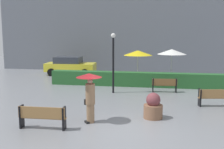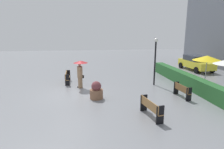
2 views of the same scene
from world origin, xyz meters
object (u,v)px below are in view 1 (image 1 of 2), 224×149
bench_far_right (216,96)px  lamp_post (113,56)px  planter_pot (153,107)px  patio_umbrella_white (172,52)px  bench_back_row (164,84)px  parked_car (70,65)px  pedestrian_with_umbrella (90,90)px  bench_near_left (42,116)px  patio_umbrella_yellow (138,53)px

bench_far_right → lamp_post: (-5.50, 2.23, 1.71)m
planter_pot → patio_umbrella_white: 8.33m
bench_back_row → parked_car: bearing=144.0°
pedestrian_with_umbrella → parked_car: pedestrian_with_umbrella is taller
bench_far_right → parked_car: size_ratio=0.40×
bench_near_left → patio_umbrella_white: 11.48m
patio_umbrella_yellow → parked_car: 6.84m
bench_far_right → lamp_post: size_ratio=0.48×
bench_far_right → parked_car: parked_car is taller
pedestrian_with_umbrella → patio_umbrella_white: patio_umbrella_white is taller
bench_far_right → planter_pot: size_ratio=1.57×
patio_umbrella_white → parked_car: 9.00m
parked_car → patio_umbrella_white: bearing=-19.4°
pedestrian_with_umbrella → planter_pot: 2.82m
bench_far_right → parked_car: bearing=140.2°
pedestrian_with_umbrella → patio_umbrella_yellow: size_ratio=0.85×
bench_far_right → patio_umbrella_yellow: (-4.30, 5.68, 1.67)m
planter_pot → lamp_post: 5.54m
pedestrian_with_umbrella → patio_umbrella_yellow: patio_umbrella_yellow is taller
bench_far_right → bench_near_left: bench_near_left is taller
pedestrian_with_umbrella → bench_near_left: bearing=-145.3°
bench_far_right → pedestrian_with_umbrella: size_ratio=0.86×
pedestrian_with_umbrella → lamp_post: bearing=89.8°
bench_near_left → parked_car: parked_car is taller
bench_near_left → parked_car: (-3.25, 13.08, 0.30)m
bench_far_right → patio_umbrella_white: bearing=109.1°
bench_back_row → pedestrian_with_umbrella: (-3.07, -6.27, 0.83)m
pedestrian_with_umbrella → parked_car: size_ratio=0.47×
lamp_post → bench_back_row: bearing=12.3°
bench_back_row → bench_near_left: bearing=-122.2°
bench_near_left → bench_back_row: size_ratio=1.19×
patio_umbrella_yellow → planter_pot: bearing=-80.9°
lamp_post → patio_umbrella_white: 4.93m
patio_umbrella_yellow → patio_umbrella_white: (2.35, -0.02, 0.11)m
patio_umbrella_white → patio_umbrella_yellow: bearing=179.4°
bench_near_left → planter_pot: (4.08, 2.06, -0.04)m
parked_car → lamp_post: bearing=-52.9°
planter_pot → parked_car: (-7.32, 11.02, 0.34)m
bench_far_right → pedestrian_with_umbrella: (-5.52, -3.38, 0.82)m
lamp_post → pedestrian_with_umbrella: bearing=-90.2°
patio_umbrella_white → lamp_post: bearing=-136.0°
patio_umbrella_yellow → patio_umbrella_white: patio_umbrella_white is taller
bench_back_row → planter_pot: planter_pot is taller
bench_near_left → planter_pot: planter_pot is taller
pedestrian_with_umbrella → planter_pot: pedestrian_with_umbrella is taller
patio_umbrella_white → pedestrian_with_umbrella: bearing=-111.5°
bench_near_left → pedestrian_with_umbrella: (1.57, 1.09, 0.81)m
bench_far_right → pedestrian_with_umbrella: bearing=-148.5°
parked_car → planter_pot: bearing=-56.4°
bench_far_right → patio_umbrella_yellow: bearing=127.1°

